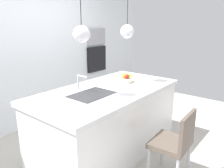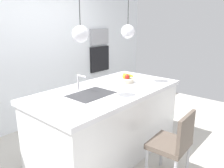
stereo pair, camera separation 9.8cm
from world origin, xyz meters
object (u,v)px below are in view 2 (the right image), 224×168
at_px(microwave, 99,37).
at_px(oven, 99,59).
at_px(chair_near, 174,142).
at_px(fruit_bowl, 126,79).

height_order(microwave, oven, microwave).
relative_size(oven, chair_near, 0.64).
distance_m(microwave, oven, 0.50).
distance_m(microwave, chair_near, 3.14).
bearing_deg(chair_near, fruit_bowl, 67.54).
bearing_deg(microwave, oven, 0.00).
relative_size(microwave, chair_near, 0.62).
bearing_deg(chair_near, microwave, 60.23).
relative_size(fruit_bowl, chair_near, 0.30).
xyz_separation_m(microwave, chair_near, (-1.47, -2.58, -1.01)).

